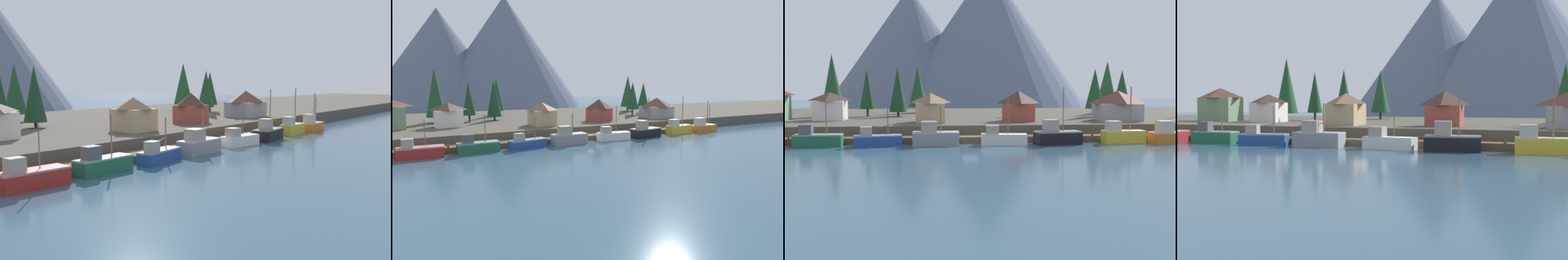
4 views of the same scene
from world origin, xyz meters
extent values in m
cube|color=#335166|center=(0.00, 20.00, -0.50)|extent=(400.00, 400.00, 1.00)
cube|color=brown|center=(0.00, 2.00, 0.50)|extent=(80.00, 4.00, 1.00)
cylinder|color=brown|center=(-28.00, 0.20, 0.80)|extent=(0.36, 0.36, 1.60)
cylinder|color=brown|center=(-20.00, 0.20, 0.80)|extent=(0.36, 0.36, 1.60)
cylinder|color=brown|center=(-12.00, 0.20, 0.80)|extent=(0.36, 0.36, 1.60)
cylinder|color=brown|center=(-4.00, 0.20, 0.80)|extent=(0.36, 0.36, 1.60)
cylinder|color=brown|center=(4.00, 0.20, 0.80)|extent=(0.36, 0.36, 1.60)
cylinder|color=brown|center=(12.00, 0.20, 0.80)|extent=(0.36, 0.36, 1.60)
cylinder|color=brown|center=(20.00, 0.20, 0.80)|extent=(0.36, 0.36, 1.60)
cylinder|color=brown|center=(28.00, 0.20, 0.80)|extent=(0.36, 0.36, 1.60)
cylinder|color=brown|center=(36.00, 0.20, 0.80)|extent=(0.36, 0.36, 1.60)
cube|color=#4C473D|center=(0.00, 32.00, 1.25)|extent=(400.00, 56.00, 2.50)
cube|color=maroon|center=(-32.33, -1.58, 0.84)|extent=(7.21, 2.90, 1.68)
cube|color=#AD6C6A|center=(-32.33, -1.58, 1.78)|extent=(7.21, 2.90, 0.20)
cube|color=gray|center=(-34.16, -1.50, 2.60)|extent=(1.77, 1.55, 1.44)
cylinder|color=brown|center=(-31.55, -1.62, 4.13)|extent=(0.12, 0.12, 4.49)
cube|color=#1E5B3D|center=(-23.19, -1.39, 0.83)|extent=(7.14, 2.54, 1.65)
cube|color=gray|center=(-23.19, -1.39, 1.75)|extent=(7.14, 2.54, 0.20)
cube|color=#4C4C51|center=(-24.93, -1.42, 2.60)|extent=(1.87, 1.47, 1.49)
cylinder|color=brown|center=(-21.92, -1.37, 4.23)|extent=(0.16, 0.16, 4.76)
cube|color=navy|center=(-14.24, -1.84, 0.74)|extent=(7.38, 3.43, 1.48)
cube|color=#6C7DA2|center=(-14.24, -1.84, 1.58)|extent=(7.38, 3.43, 0.20)
cube|color=gray|center=(-15.95, -2.14, 2.34)|extent=(1.94, 1.66, 1.31)
cylinder|color=brown|center=(-12.74, -1.58, 3.73)|extent=(0.16, 0.16, 4.09)
cylinder|color=brown|center=(-13.49, -1.71, 2.96)|extent=(1.89, 0.43, 0.38)
cube|color=gray|center=(-5.45, -1.55, 0.94)|extent=(7.11, 2.82, 1.88)
cube|color=#9F9FA2|center=(-5.45, -1.55, 1.98)|extent=(7.11, 2.82, 0.20)
cube|color=gray|center=(-6.47, -1.55, 2.89)|extent=(2.41, 2.16, 1.61)
cylinder|color=brown|center=(-4.70, -1.54, 4.13)|extent=(0.19, 0.19, 4.10)
cylinder|color=brown|center=(-5.86, -1.55, 3.22)|extent=(2.89, 0.15, 0.56)
cube|color=silver|center=(5.13, -1.75, 0.73)|extent=(7.33, 3.24, 1.45)
cube|color=silver|center=(5.13, -1.75, 1.55)|extent=(7.33, 3.24, 0.20)
cube|color=gray|center=(3.35, -1.55, 2.32)|extent=(2.18, 1.98, 1.34)
cylinder|color=brown|center=(5.76, -1.82, 4.62)|extent=(0.12, 0.12, 5.93)
cylinder|color=brown|center=(4.98, -1.73, 4.26)|extent=(1.97, 0.31, 0.36)
cube|color=black|center=(13.62, -2.15, 0.92)|extent=(7.44, 3.96, 1.84)
cube|color=slate|center=(13.62, -2.15, 1.94)|extent=(7.44, 3.96, 0.20)
cube|color=gray|center=(12.44, -2.30, 2.97)|extent=(2.34, 2.16, 1.85)
cylinder|color=brown|center=(14.44, -2.04, 5.52)|extent=(0.17, 0.17, 6.95)
cube|color=gold|center=(24.62, -1.41, 0.90)|extent=(6.83, 2.58, 1.80)
cube|color=tan|center=(24.62, -1.41, 1.90)|extent=(6.83, 2.58, 0.20)
cube|color=#B2AD9E|center=(22.86, -1.48, 2.77)|extent=(2.20, 1.81, 1.55)
cylinder|color=brown|center=(25.69, -1.36, 5.49)|extent=(0.19, 0.19, 7.00)
cylinder|color=brown|center=(24.84, -1.40, 3.75)|extent=(2.11, 0.22, 0.54)
cube|color=#CC6B1E|center=(32.65, -1.80, 0.75)|extent=(7.27, 3.31, 1.51)
cube|color=tan|center=(32.65, -1.80, 1.61)|extent=(7.27, 3.31, 0.20)
cube|color=#B2AD9E|center=(31.27, -1.89, 2.62)|extent=(2.52, 2.01, 1.82)
cylinder|color=brown|center=(34.04, -1.71, 4.79)|extent=(0.18, 0.18, 6.17)
cylinder|color=brown|center=(34.91, -1.66, 4.32)|extent=(0.16, 0.16, 5.23)
cylinder|color=brown|center=(32.92, -1.79, 4.08)|extent=(2.79, 0.31, 0.72)
cube|color=gray|center=(28.96, 12.14, 4.12)|extent=(7.89, 6.22, 3.23)
pyramid|color=brown|center=(28.96, 12.14, 6.97)|extent=(8.28, 6.53, 2.48)
cube|color=#9E4238|center=(9.89, 12.35, 4.17)|extent=(5.52, 4.45, 3.35)
pyramid|color=#422D23|center=(9.89, 12.35, 7.02)|extent=(5.79, 4.68, 2.35)
cube|color=tan|center=(-6.42, 10.93, 4.28)|extent=(5.10, 5.80, 3.55)
pyramid|color=brown|center=(-6.42, 10.93, 6.96)|extent=(5.35, 6.09, 1.81)
cylinder|color=#4C3823|center=(-9.81, 39.79, 3.28)|extent=(0.50, 0.50, 1.55)
cone|color=#194223|center=(-9.81, 39.79, 8.85)|extent=(4.37, 4.37, 9.59)
cylinder|color=#4C3823|center=(-13.55, 27.27, 3.01)|extent=(0.50, 0.50, 1.03)
cone|color=#14381E|center=(-13.55, 27.27, 8.29)|extent=(3.83, 3.83, 9.53)
cylinder|color=#4C3823|center=(35.85, 35.86, 3.28)|extent=(0.50, 0.50, 1.56)
cone|color=#1E4C28|center=(35.85, 35.86, 9.53)|extent=(5.01, 5.01, 10.93)
cylinder|color=#4C3823|center=(28.13, 22.53, 3.38)|extent=(0.50, 0.50, 1.77)
cone|color=#194223|center=(28.13, 22.53, 8.51)|extent=(3.90, 3.90, 8.48)
cylinder|color=#4C3823|center=(-19.95, 27.00, 3.34)|extent=(0.50, 0.50, 1.68)
cylinder|color=#4C3823|center=(36.01, 27.22, 3.39)|extent=(0.50, 0.50, 1.79)
cone|color=#194223|center=(36.01, 27.22, 8.46)|extent=(3.86, 3.86, 8.34)
camera|label=1|loc=(-57.12, -41.61, 10.77)|focal=41.96mm
camera|label=2|loc=(-33.88, -60.78, 11.95)|focal=30.21mm
camera|label=3|loc=(-5.28, -72.04, 9.33)|focal=42.07mm
camera|label=4|loc=(23.89, -62.99, 6.22)|focal=43.97mm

